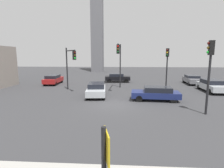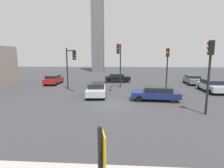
% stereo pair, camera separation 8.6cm
% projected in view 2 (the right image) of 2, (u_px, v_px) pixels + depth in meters
% --- Properties ---
extents(ground_plane, '(108.11, 108.11, 0.00)m').
position_uv_depth(ground_plane, '(115.00, 105.00, 15.34)').
color(ground_plane, '#38383A').
extents(traffic_light_0, '(1.95, 2.71, 5.24)m').
position_uv_depth(traffic_light_0, '(70.00, 61.00, 20.64)').
color(traffic_light_0, black).
rests_on(traffic_light_0, ground_plane).
extents(traffic_light_1, '(0.44, 0.49, 5.14)m').
position_uv_depth(traffic_light_1, '(167.00, 61.00, 20.99)').
color(traffic_light_1, black).
rests_on(traffic_light_1, ground_plane).
extents(traffic_light_2, '(0.45, 4.33, 5.76)m').
position_uv_depth(traffic_light_2, '(119.00, 57.00, 21.30)').
color(traffic_light_2, black).
rests_on(traffic_light_2, ground_plane).
extents(traffic_light_3, '(0.47, 0.35, 5.29)m').
position_uv_depth(traffic_light_3, '(210.00, 64.00, 12.18)').
color(traffic_light_3, black).
rests_on(traffic_light_3, ground_plane).
extents(car_0, '(2.22, 4.77, 1.44)m').
position_uv_depth(car_0, '(213.00, 85.00, 20.74)').
color(car_0, '#ADB2B7').
rests_on(car_0, ground_plane).
extents(car_1, '(1.98, 4.44, 1.39)m').
position_uv_depth(car_1, '(54.00, 79.00, 26.50)').
color(car_1, maroon).
rests_on(car_1, ground_plane).
extents(car_2, '(4.16, 2.15, 1.40)m').
position_uv_depth(car_2, '(117.00, 78.00, 28.52)').
color(car_2, black).
rests_on(car_2, ground_plane).
extents(car_3, '(2.29, 4.41, 1.38)m').
position_uv_depth(car_3, '(96.00, 89.00, 18.50)').
color(car_3, '#ADB2B7').
rests_on(car_3, ground_plane).
extents(car_4, '(4.65, 2.18, 1.33)m').
position_uv_depth(car_4, '(156.00, 93.00, 16.71)').
color(car_4, navy).
rests_on(car_4, ground_plane).
extents(car_5, '(2.18, 4.49, 1.33)m').
position_uv_depth(car_5, '(193.00, 79.00, 26.51)').
color(car_5, slate).
rests_on(car_5, ground_plane).
extents(skyline_tower, '(3.14, 3.14, 30.07)m').
position_uv_depth(skyline_tower, '(98.00, 15.00, 46.54)').
color(skyline_tower, slate).
rests_on(skyline_tower, ground_plane).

